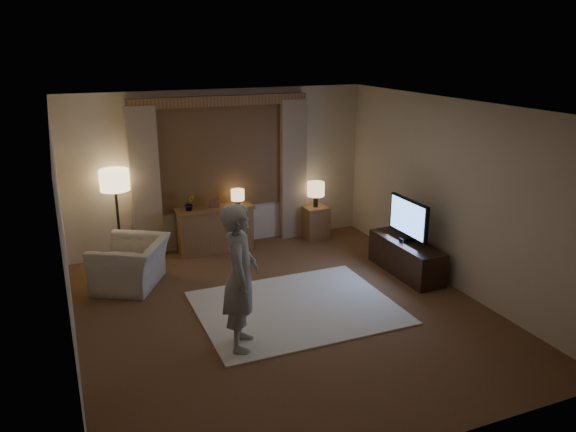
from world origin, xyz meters
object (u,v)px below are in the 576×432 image
sideboard (215,230)px  side_table (315,222)px  tv_stand (406,257)px  person (240,277)px  armchair (131,264)px

sideboard → side_table: size_ratio=2.14×
sideboard → tv_stand: 3.10m
person → armchair: bearing=43.9°
tv_stand → sideboard: bearing=139.4°
sideboard → armchair: bearing=-148.3°
side_table → person: 3.89m
tv_stand → person: size_ratio=0.84×
sideboard → armchair: sideboard is taller
armchair → side_table: bearing=133.6°
side_table → tv_stand: side_table is taller
side_table → tv_stand: (0.56, -1.97, -0.03)m
sideboard → tv_stand: sideboard is taller
sideboard → tv_stand: bearing=-40.6°
sideboard → side_table: (1.79, -0.05, -0.07)m
sideboard → person: size_ratio=0.72×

